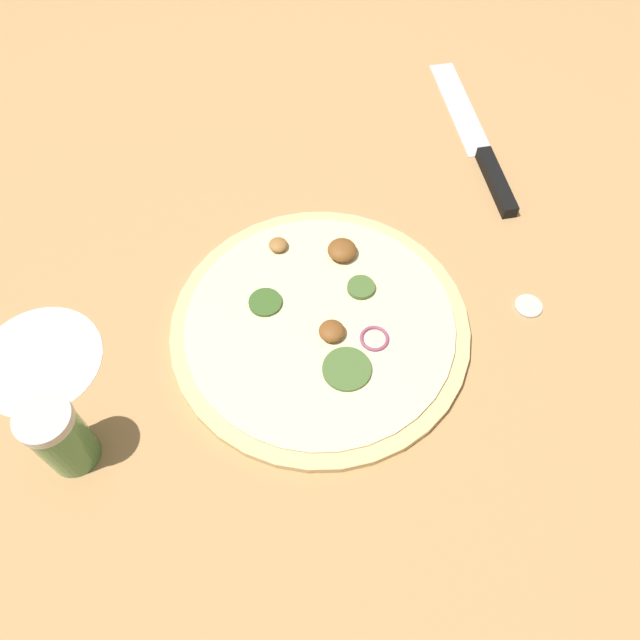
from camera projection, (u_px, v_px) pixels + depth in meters
The scene contains 6 objects.
ground_plane at pixel (320, 329), 0.75m from camera, with size 3.00×3.00×0.00m, color tan.
pizza at pixel (320, 325), 0.75m from camera, with size 0.36×0.36×0.03m.
knife at pixel (484, 156), 0.90m from camera, with size 0.17×0.32×0.02m.
spice_jar at pixel (60, 436), 0.62m from camera, with size 0.06×0.06×0.10m.
loose_cap at pixel (529, 305), 0.77m from camera, with size 0.03×0.03×0.01m.
flour_patch at pixel (39, 360), 0.73m from camera, with size 0.15×0.15×0.00m.
Camera 1 is at (0.10, -0.38, 0.64)m, focal length 35.00 mm.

